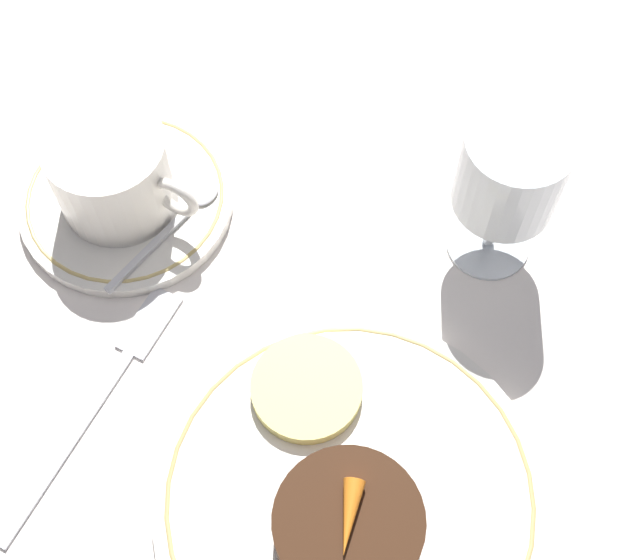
# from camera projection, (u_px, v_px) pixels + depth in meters

# --- Properties ---
(ground_plane) EXTENTS (3.00, 3.00, 0.00)m
(ground_plane) POSITION_uv_depth(u_px,v_px,m) (357.00, 486.00, 0.54)
(ground_plane) COLOR white
(dinner_plate) EXTENTS (0.23, 0.23, 0.01)m
(dinner_plate) POSITION_uv_depth(u_px,v_px,m) (355.00, 501.00, 0.53)
(dinner_plate) COLOR white
(dinner_plate) RESTS_ON ground_plane
(saucer) EXTENTS (0.15, 0.15, 0.01)m
(saucer) POSITION_uv_depth(u_px,v_px,m) (126.00, 199.00, 0.63)
(saucer) COLOR white
(saucer) RESTS_ON ground_plane
(coffee_cup) EXTENTS (0.11, 0.08, 0.06)m
(coffee_cup) POSITION_uv_depth(u_px,v_px,m) (112.00, 171.00, 0.60)
(coffee_cup) COLOR white
(coffee_cup) RESTS_ON saucer
(spoon) EXTENTS (0.03, 0.11, 0.00)m
(spoon) POSITION_uv_depth(u_px,v_px,m) (176.00, 223.00, 0.61)
(spoon) COLOR silver
(spoon) RESTS_ON saucer
(wine_glass) EXTENTS (0.07, 0.07, 0.12)m
(wine_glass) POSITION_uv_depth(u_px,v_px,m) (509.00, 178.00, 0.55)
(wine_glass) COLOR silver
(wine_glass) RESTS_ON ground_plane
(fork) EXTENTS (0.02, 0.19, 0.01)m
(fork) POSITION_uv_depth(u_px,v_px,m) (109.00, 382.00, 0.57)
(fork) COLOR silver
(fork) RESTS_ON ground_plane
(dessert_cake) EXTENTS (0.08, 0.08, 0.04)m
(dessert_cake) POSITION_uv_depth(u_px,v_px,m) (348.00, 528.00, 0.50)
(dessert_cake) COLOR #381E0F
(dessert_cake) RESTS_ON dinner_plate
(carrot_garnish) EXTENTS (0.02, 0.04, 0.01)m
(carrot_garnish) POSITION_uv_depth(u_px,v_px,m) (349.00, 517.00, 0.47)
(carrot_garnish) COLOR orange
(carrot_garnish) RESTS_ON dessert_cake
(pineapple_slice) EXTENTS (0.07, 0.07, 0.01)m
(pineapple_slice) POSITION_uv_depth(u_px,v_px,m) (307.00, 388.00, 0.55)
(pineapple_slice) COLOR #EFE075
(pineapple_slice) RESTS_ON dinner_plate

